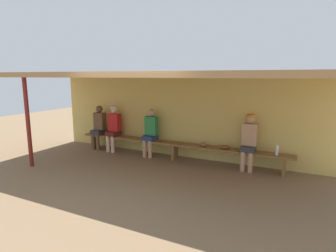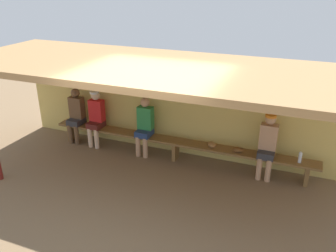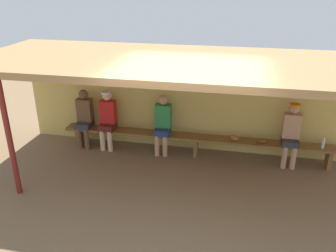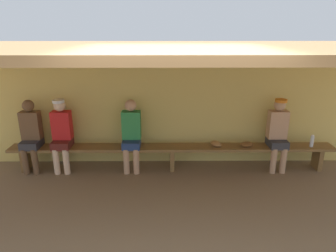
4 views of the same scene
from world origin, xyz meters
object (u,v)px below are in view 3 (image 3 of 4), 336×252
bench (196,139)px  player_middle (108,117)px  player_in_red (84,116)px  baseball_glove_worn (234,138)px  water_bottle_orange (323,143)px  player_in_white (291,132)px  player_with_sunglasses (163,122)px  support_post (9,139)px  baseball_glove_dark_brown (262,140)px

bench → player_middle: bearing=179.9°
bench → player_in_red: 2.60m
player_middle → baseball_glove_worn: player_middle is taller
water_bottle_orange → baseball_glove_worn: size_ratio=0.95×
bench → player_in_red: (-2.58, 0.00, 0.34)m
player_in_white → player_with_sunglasses: size_ratio=1.01×
support_post → water_bottle_orange: support_post is taller
support_post → baseball_glove_dark_brown: 4.88m
player_in_red → baseball_glove_dark_brown: (3.96, -0.02, -0.22)m
player_middle → baseball_glove_dark_brown: 3.41m
player_with_sunglasses → water_bottle_orange: size_ratio=5.85×
baseball_glove_dark_brown → player_in_red: bearing=165.5°
bench → baseball_glove_worn: baseball_glove_worn is taller
player_middle → player_with_sunglasses: (1.27, -0.00, -0.02)m
player_in_white → water_bottle_orange: size_ratio=5.90×
support_post → baseball_glove_dark_brown: (4.37, 2.08, -0.60)m
player_with_sunglasses → baseball_glove_dark_brown: size_ratio=5.56×
support_post → player_middle: support_post is taller
baseball_glove_dark_brown → baseball_glove_worn: size_ratio=1.00×
bench → player_middle: (-2.02, 0.00, 0.36)m
baseball_glove_dark_brown → water_bottle_orange: bearing=-14.8°
support_post → water_bottle_orange: (5.57, 2.06, -0.53)m
player_middle → baseball_glove_dark_brown: player_middle is taller
player_in_white → player_with_sunglasses: 2.69m
player_middle → support_post: bearing=-114.8°
player_with_sunglasses → baseball_glove_dark_brown: (2.13, -0.02, -0.22)m
water_bottle_orange → baseball_glove_worn: water_bottle_orange is taller
water_bottle_orange → baseball_glove_dark_brown: (-1.20, 0.01, -0.06)m
water_bottle_orange → baseball_glove_dark_brown: bearing=179.3°
player_in_white → water_bottle_orange: bearing=-3.5°
player_middle → player_with_sunglasses: 1.27m
water_bottle_orange → player_in_red: bearing=179.6°
bench → baseball_glove_worn: bearing=0.5°
player_in_white → player_middle: 3.96m
player_with_sunglasses → water_bottle_orange: (3.32, -0.04, -0.16)m
player_middle → player_in_red: player_middle is taller
support_post → water_bottle_orange: bearing=20.3°
player_in_white → baseball_glove_dark_brown: size_ratio=5.60×
bench → water_bottle_orange: size_ratio=26.31×
bench → water_bottle_orange: water_bottle_orange is taller
water_bottle_orange → baseball_glove_dark_brown: 1.20m
support_post → baseball_glove_worn: bearing=29.0°
player_in_red → player_with_sunglasses: (1.83, 0.00, 0.00)m
support_post → bench: support_post is taller
player_middle → water_bottle_orange: player_middle is taller
player_in_red → support_post: bearing=-101.1°
bench → player_in_white: size_ratio=4.46×
player_middle → player_in_red: size_ratio=1.01×
player_with_sunglasses → water_bottle_orange: player_with_sunglasses is taller
bench → baseball_glove_dark_brown: 1.39m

